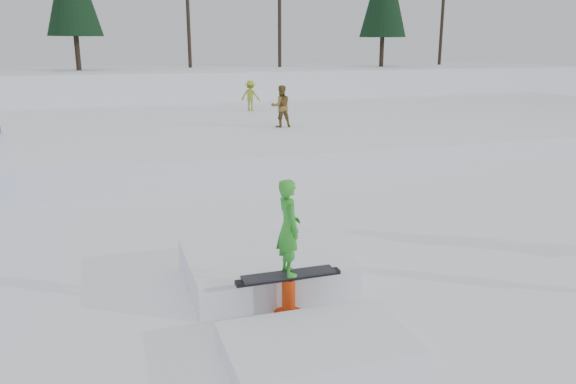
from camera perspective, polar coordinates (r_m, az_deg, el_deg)
name	(u,v)px	position (r m, az deg, el deg)	size (l,w,h in m)	color
ground	(297,286)	(9.59, 0.93, -9.54)	(120.00, 120.00, 0.00)	white
snow_berm	(146,87)	(38.45, -14.18, 10.28)	(60.00, 14.00, 2.40)	white
snow_midrise	(174,129)	(24.67, -11.46, 6.25)	(50.00, 18.00, 0.80)	white
walker_olive	(281,106)	(22.02, -0.72, 8.70)	(0.78, 0.61, 1.61)	brown
walker_ygreen	(251,96)	(27.61, -3.83, 9.74)	(0.93, 0.54, 1.44)	olive
jib_rail_feature	(277,282)	(8.99, -1.11, -9.15)	(2.60, 4.40, 2.11)	white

